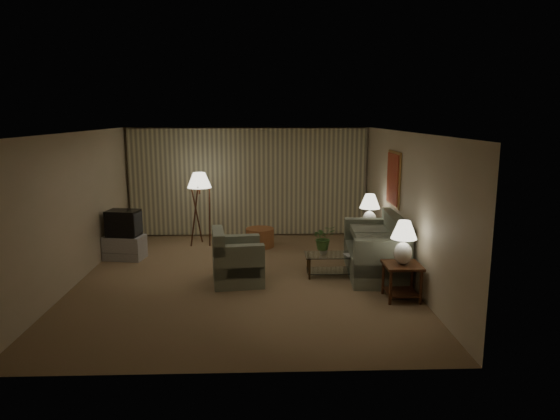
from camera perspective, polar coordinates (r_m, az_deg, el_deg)
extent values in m
plane|color=#7F6146|center=(9.45, -4.19, -7.74)|extent=(7.00, 7.00, 0.00)
cube|color=beige|center=(12.56, -3.69, 3.26)|extent=(6.00, 0.04, 2.70)
cube|color=beige|center=(9.70, -22.30, 0.21)|extent=(0.04, 7.00, 2.70)
cube|color=beige|center=(9.47, 14.14, 0.45)|extent=(0.04, 7.00, 2.70)
cube|color=white|center=(8.96, -4.43, 8.86)|extent=(6.00, 7.00, 0.04)
cube|color=beige|center=(12.48, -3.70, 3.21)|extent=(5.85, 0.12, 2.65)
cube|color=#B78240|center=(10.17, 12.87, 3.48)|extent=(0.03, 0.90, 1.10)
cube|color=#A9241F|center=(10.16, 12.74, 3.49)|extent=(0.02, 0.80, 1.00)
cube|color=gray|center=(9.76, 10.73, -5.85)|extent=(2.13, 1.28, 0.46)
cube|color=gray|center=(9.16, -4.84, -7.00)|extent=(1.15, 1.11, 0.41)
cube|color=#32170D|center=(8.45, 13.81, -6.16)|extent=(0.59, 0.59, 0.04)
cube|color=#32170D|center=(8.59, 13.67, -9.09)|extent=(0.50, 0.50, 0.02)
cylinder|color=#32170D|center=(8.25, 12.52, -8.70)|extent=(0.05, 0.05, 0.56)
cylinder|color=#32170D|center=(8.70, 11.71, -7.63)|extent=(0.05, 0.05, 0.56)
cylinder|color=#32170D|center=(8.39, 15.81, -8.54)|extent=(0.05, 0.05, 0.56)
cylinder|color=#32170D|center=(8.83, 14.84, -7.50)|extent=(0.05, 0.05, 0.56)
cube|color=#32170D|center=(10.89, 10.13, -2.19)|extent=(0.55, 0.46, 0.04)
cube|color=#32170D|center=(11.00, 10.05, -4.53)|extent=(0.46, 0.39, 0.02)
cylinder|color=#32170D|center=(10.74, 9.11, -3.98)|extent=(0.05, 0.05, 0.56)
cylinder|color=#32170D|center=(11.08, 8.76, -3.51)|extent=(0.05, 0.05, 0.56)
cylinder|color=#32170D|center=(10.84, 11.44, -3.93)|extent=(0.05, 0.05, 0.56)
cylinder|color=#32170D|center=(11.18, 11.01, -3.47)|extent=(0.05, 0.05, 0.56)
ellipsoid|color=white|center=(8.39, 13.88, -4.82)|extent=(0.29, 0.29, 0.37)
cylinder|color=white|center=(8.34, 13.95, -3.32)|extent=(0.03, 0.03, 0.08)
cone|color=white|center=(8.30, 14.00, -2.19)|extent=(0.42, 0.42, 0.29)
ellipsoid|color=white|center=(10.84, 10.17, -1.11)|extent=(0.30, 0.30, 0.38)
cylinder|color=white|center=(10.80, 10.21, 0.10)|extent=(0.03, 0.03, 0.09)
cone|color=white|center=(10.77, 10.24, 1.00)|extent=(0.43, 0.43, 0.30)
cube|color=silver|center=(9.47, 5.86, -5.13)|extent=(0.98, 0.54, 0.02)
cube|color=silver|center=(9.56, 5.82, -6.90)|extent=(0.91, 0.47, 0.01)
cylinder|color=#42311A|center=(9.29, 3.41, -6.74)|extent=(0.04, 0.04, 0.40)
cylinder|color=#42311A|center=(9.67, 3.19, -6.03)|extent=(0.04, 0.04, 0.40)
cylinder|color=#42311A|center=(9.41, 8.56, -6.62)|extent=(0.04, 0.04, 0.40)
cylinder|color=#42311A|center=(9.78, 8.13, -5.93)|extent=(0.04, 0.04, 0.40)
cube|color=#B4B3B6|center=(11.05, -17.31, -4.09)|extent=(0.97, 0.77, 0.50)
cube|color=black|center=(10.93, -17.46, -1.44)|extent=(0.79, 0.67, 0.55)
cylinder|color=#32170D|center=(11.62, -9.19, 2.43)|extent=(0.04, 0.04, 0.25)
cone|color=white|center=(11.59, -9.22, 3.39)|extent=(0.55, 0.55, 0.35)
cylinder|color=#A26336|center=(11.54, -2.30, -3.15)|extent=(0.79, 0.79, 0.43)
imported|color=silver|center=(9.43, 4.96, -4.64)|extent=(0.18, 0.18, 0.16)
imported|color=#497936|center=(9.35, 4.99, -2.80)|extent=(0.50, 0.47, 0.46)
imported|color=olive|center=(9.41, 7.46, -5.17)|extent=(0.23, 0.28, 0.02)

